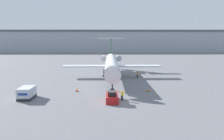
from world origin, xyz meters
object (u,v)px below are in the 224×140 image
(airplane_main, at_px, (112,64))
(worker_by_wing, at_px, (137,74))
(pushback_tug, at_px, (112,97))
(traffic_cone_left, at_px, (77,90))
(worker_near_tug, at_px, (122,95))
(luggage_cart, at_px, (27,93))
(traffic_cone_right, at_px, (148,90))

(airplane_main, distance_m, worker_by_wing, 6.96)
(pushback_tug, xyz_separation_m, traffic_cone_left, (-6.45, 6.38, -0.34))
(worker_near_tug, relative_size, worker_by_wing, 0.93)
(luggage_cart, bearing_deg, worker_near_tug, -4.73)
(airplane_main, xyz_separation_m, pushback_tug, (-0.18, -20.90, -2.82))
(luggage_cart, distance_m, worker_near_tug, 15.56)
(pushback_tug, relative_size, worker_near_tug, 2.42)
(traffic_cone_right, bearing_deg, traffic_cone_left, 179.57)
(luggage_cart, distance_m, traffic_cone_left, 8.82)
(pushback_tug, bearing_deg, worker_by_wing, 71.62)
(airplane_main, height_order, pushback_tug, airplane_main)
(worker_near_tug, height_order, traffic_cone_left, worker_near_tug)
(airplane_main, relative_size, luggage_cart, 9.63)
(luggage_cart, relative_size, worker_by_wing, 1.92)
(airplane_main, distance_m, luggage_cart, 23.95)
(luggage_cart, bearing_deg, traffic_cone_right, 12.49)
(airplane_main, xyz_separation_m, traffic_cone_left, (-6.63, -14.52, -3.15))
(worker_by_wing, height_order, traffic_cone_left, worker_by_wing)
(traffic_cone_left, bearing_deg, pushback_tug, -44.68)
(airplane_main, height_order, luggage_cart, airplane_main)
(luggage_cart, bearing_deg, worker_by_wing, 41.40)
(worker_by_wing, distance_m, traffic_cone_left, 18.66)
(worker_near_tug, distance_m, traffic_cone_right, 7.82)
(traffic_cone_left, bearing_deg, worker_near_tug, -36.49)
(luggage_cart, height_order, traffic_cone_left, luggage_cart)
(traffic_cone_left, bearing_deg, worker_by_wing, 45.78)
(pushback_tug, xyz_separation_m, luggage_cart, (-13.91, 1.71, 0.28))
(luggage_cart, xyz_separation_m, worker_by_wing, (20.47, 18.04, 0.01))
(airplane_main, relative_size, worker_by_wing, 18.46)
(worker_by_wing, distance_m, traffic_cone_right, 13.49)
(luggage_cart, height_order, worker_by_wing, luggage_cart)
(pushback_tug, height_order, traffic_cone_right, pushback_tug)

